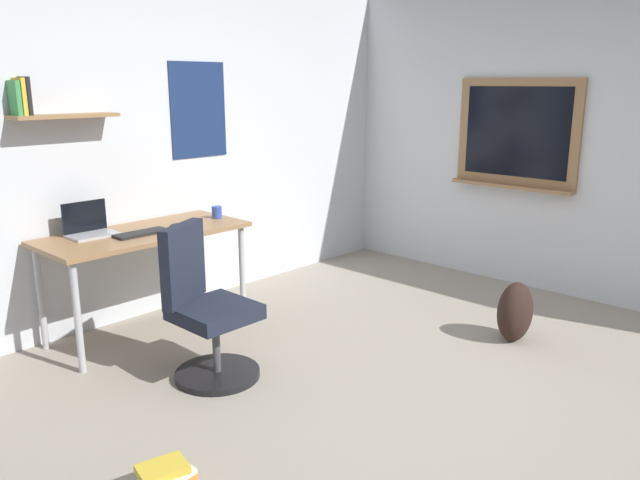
{
  "coord_description": "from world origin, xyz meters",
  "views": [
    {
      "loc": [
        -2.71,
        -1.75,
        1.77
      ],
      "look_at": [
        -0.09,
        0.72,
        0.85
      ],
      "focal_mm": 34.96,
      "sensor_mm": 36.0,
      "label": 1
    }
  ],
  "objects_px": {
    "desk": "(145,242)",
    "laptop": "(90,228)",
    "computer_mouse": "(176,226)",
    "backpack": "(515,312)",
    "book_stack_on_floor": "(167,479)",
    "office_chair": "(206,314)",
    "coffee_mug": "(217,212)",
    "keyboard": "(141,233)"
  },
  "relations": [
    {
      "from": "laptop",
      "to": "computer_mouse",
      "type": "height_order",
      "value": "laptop"
    },
    {
      "from": "desk",
      "to": "keyboard",
      "type": "relative_size",
      "value": 3.85
    },
    {
      "from": "desk",
      "to": "laptop",
      "type": "distance_m",
      "value": 0.38
    },
    {
      "from": "laptop",
      "to": "keyboard",
      "type": "xyz_separation_m",
      "value": [
        0.25,
        -0.23,
        -0.04
      ]
    },
    {
      "from": "keyboard",
      "to": "computer_mouse",
      "type": "xyz_separation_m",
      "value": [
        0.28,
        -0.0,
        0.01
      ]
    },
    {
      "from": "office_chair",
      "to": "keyboard",
      "type": "height_order",
      "value": "office_chair"
    },
    {
      "from": "laptop",
      "to": "book_stack_on_floor",
      "type": "bearing_deg",
      "value": -109.25
    },
    {
      "from": "book_stack_on_floor",
      "to": "keyboard",
      "type": "bearing_deg",
      "value": 60.77
    },
    {
      "from": "computer_mouse",
      "to": "backpack",
      "type": "relative_size",
      "value": 0.24
    },
    {
      "from": "office_chair",
      "to": "book_stack_on_floor",
      "type": "xyz_separation_m",
      "value": [
        -0.81,
        -0.78,
        -0.34
      ]
    },
    {
      "from": "office_chair",
      "to": "computer_mouse",
      "type": "distance_m",
      "value": 0.94
    },
    {
      "from": "computer_mouse",
      "to": "backpack",
      "type": "xyz_separation_m",
      "value": [
        1.45,
        -1.91,
        -0.56
      ]
    },
    {
      "from": "office_chair",
      "to": "coffee_mug",
      "type": "distance_m",
      "value": 1.19
    },
    {
      "from": "backpack",
      "to": "laptop",
      "type": "bearing_deg",
      "value": 132.67
    },
    {
      "from": "computer_mouse",
      "to": "laptop",
      "type": "bearing_deg",
      "value": 156.14
    },
    {
      "from": "laptop",
      "to": "keyboard",
      "type": "relative_size",
      "value": 0.84
    },
    {
      "from": "desk",
      "to": "backpack",
      "type": "bearing_deg",
      "value": -50.24
    },
    {
      "from": "laptop",
      "to": "book_stack_on_floor",
      "type": "distance_m",
      "value": 2.05
    },
    {
      "from": "desk",
      "to": "coffee_mug",
      "type": "xyz_separation_m",
      "value": [
        0.61,
        -0.03,
        0.12
      ]
    },
    {
      "from": "computer_mouse",
      "to": "backpack",
      "type": "distance_m",
      "value": 2.47
    },
    {
      "from": "backpack",
      "to": "keyboard",
      "type": "bearing_deg",
      "value": 132.13
    },
    {
      "from": "keyboard",
      "to": "coffee_mug",
      "type": "relative_size",
      "value": 4.02
    },
    {
      "from": "office_chair",
      "to": "laptop",
      "type": "xyz_separation_m",
      "value": [
        -0.18,
        1.02,
        0.4
      ]
    },
    {
      "from": "coffee_mug",
      "to": "backpack",
      "type": "height_order",
      "value": "coffee_mug"
    },
    {
      "from": "laptop",
      "to": "book_stack_on_floor",
      "type": "height_order",
      "value": "laptop"
    },
    {
      "from": "coffee_mug",
      "to": "book_stack_on_floor",
      "type": "distance_m",
      "value": 2.37
    },
    {
      "from": "keyboard",
      "to": "book_stack_on_floor",
      "type": "distance_m",
      "value": 1.93
    },
    {
      "from": "book_stack_on_floor",
      "to": "computer_mouse",
      "type": "bearing_deg",
      "value": 53.59
    },
    {
      "from": "office_chair",
      "to": "book_stack_on_floor",
      "type": "bearing_deg",
      "value": -136.07
    },
    {
      "from": "laptop",
      "to": "coffee_mug",
      "type": "bearing_deg",
      "value": -11.16
    },
    {
      "from": "office_chair",
      "to": "book_stack_on_floor",
      "type": "height_order",
      "value": "office_chair"
    },
    {
      "from": "keyboard",
      "to": "book_stack_on_floor",
      "type": "bearing_deg",
      "value": -119.23
    },
    {
      "from": "office_chair",
      "to": "backpack",
      "type": "relative_size",
      "value": 2.23
    },
    {
      "from": "computer_mouse",
      "to": "keyboard",
      "type": "bearing_deg",
      "value": 180.0
    },
    {
      "from": "laptop",
      "to": "book_stack_on_floor",
      "type": "relative_size",
      "value": 1.22
    },
    {
      "from": "computer_mouse",
      "to": "backpack",
      "type": "height_order",
      "value": "computer_mouse"
    },
    {
      "from": "desk",
      "to": "office_chair",
      "type": "distance_m",
      "value": 0.92
    },
    {
      "from": "laptop",
      "to": "backpack",
      "type": "relative_size",
      "value": 0.73
    },
    {
      "from": "desk",
      "to": "computer_mouse",
      "type": "relative_size",
      "value": 13.69
    },
    {
      "from": "laptop",
      "to": "book_stack_on_floor",
      "type": "xyz_separation_m",
      "value": [
        -0.63,
        -1.81,
        -0.75
      ]
    },
    {
      "from": "coffee_mug",
      "to": "backpack",
      "type": "distance_m",
      "value": 2.3
    },
    {
      "from": "office_chair",
      "to": "coffee_mug",
      "type": "height_order",
      "value": "office_chair"
    }
  ]
}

